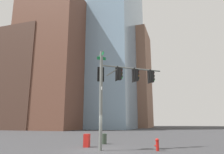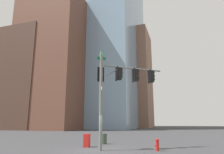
{
  "view_description": "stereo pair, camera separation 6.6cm",
  "coord_description": "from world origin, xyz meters",
  "px_view_note": "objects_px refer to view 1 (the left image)",
  "views": [
    {
      "loc": [
        -5.78,
        14.95,
        2.02
      ],
      "look_at": [
        -0.87,
        -0.21,
        5.5
      ],
      "focal_mm": 33.09,
      "sensor_mm": 36.0,
      "label": 1
    },
    {
      "loc": [
        -5.85,
        14.93,
        2.02
      ],
      "look_at": [
        -0.87,
        -0.21,
        5.5
      ],
      "focal_mm": 33.09,
      "sensor_mm": 36.0,
      "label": 2
    }
  ],
  "objects_px": {
    "newspaper_box": "(87,141)",
    "signal_pole_assembly": "(118,83)",
    "fire_hydrant": "(157,144)",
    "litter_bin": "(104,139)"
  },
  "relations": [
    {
      "from": "fire_hydrant",
      "to": "newspaper_box",
      "type": "relative_size",
      "value": 0.83
    },
    {
      "from": "signal_pole_assembly",
      "to": "fire_hydrant",
      "type": "distance_m",
      "value": 5.44
    },
    {
      "from": "litter_bin",
      "to": "newspaper_box",
      "type": "distance_m",
      "value": 2.78
    },
    {
      "from": "newspaper_box",
      "to": "signal_pole_assembly",
      "type": "bearing_deg",
      "value": 158.46
    },
    {
      "from": "litter_bin",
      "to": "newspaper_box",
      "type": "bearing_deg",
      "value": 80.09
    },
    {
      "from": "fire_hydrant",
      "to": "litter_bin",
      "type": "xyz_separation_m",
      "value": [
        5.31,
        -3.27,
        0.0
      ]
    },
    {
      "from": "newspaper_box",
      "to": "litter_bin",
      "type": "bearing_deg",
      "value": -107.84
    },
    {
      "from": "litter_bin",
      "to": "newspaper_box",
      "type": "relative_size",
      "value": 0.9
    },
    {
      "from": "signal_pole_assembly",
      "to": "litter_bin",
      "type": "xyz_separation_m",
      "value": [
        2.46,
        -3.45,
        -4.63
      ]
    },
    {
      "from": "signal_pole_assembly",
      "to": "newspaper_box",
      "type": "xyz_separation_m",
      "value": [
        2.93,
        -0.71,
        -4.58
      ]
    }
  ]
}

